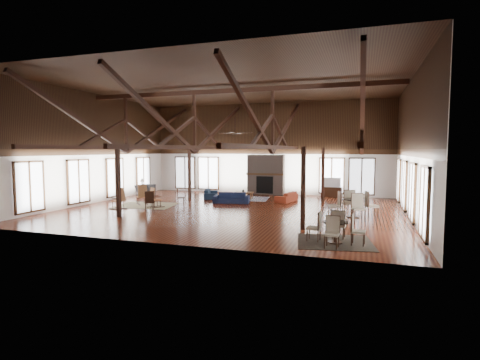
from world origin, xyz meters
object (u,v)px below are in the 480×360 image
(sofa_orange, at_px, (286,197))
(armchair, at_px, (145,190))
(cafe_table_far, at_px, (353,205))
(tv_console, at_px, (332,192))
(sofa_navy_left, at_px, (211,194))
(coffee_table, at_px, (244,193))
(sofa_navy_front, at_px, (231,198))
(cafe_table_near, at_px, (335,228))

(sofa_orange, height_order, armchair, armchair)
(cafe_table_far, bearing_deg, tv_console, 101.43)
(sofa_navy_left, height_order, coffee_table, sofa_navy_left)
(sofa_navy_front, xyz_separation_m, cafe_table_near, (6.07, -7.33, 0.19))
(sofa_navy_left, bearing_deg, armchair, 76.16)
(cafe_table_near, distance_m, cafe_table_far, 4.90)
(coffee_table, xyz_separation_m, cafe_table_far, (6.36, -4.34, 0.20))
(cafe_table_far, bearing_deg, sofa_orange, 132.74)
(sofa_navy_front, distance_m, coffee_table, 1.90)
(sofa_navy_left, height_order, tv_console, tv_console)
(cafe_table_near, bearing_deg, armchair, 144.86)
(coffee_table, xyz_separation_m, armchair, (-6.48, -0.47, -0.01))
(sofa_orange, bearing_deg, coffee_table, -85.74)
(sofa_navy_left, distance_m, armchair, 4.44)
(sofa_orange, xyz_separation_m, armchair, (-9.12, -0.16, 0.08))
(sofa_navy_left, height_order, cafe_table_far, cafe_table_far)
(cafe_table_far, bearing_deg, sofa_navy_left, 153.73)
(cafe_table_far, distance_m, tv_console, 7.26)
(sofa_navy_front, xyz_separation_m, tv_console, (5.04, 4.66, 0.01))
(sofa_orange, xyz_separation_m, cafe_table_near, (3.32, -8.91, 0.21))
(coffee_table, relative_size, tv_console, 0.92)
(sofa_navy_left, distance_m, tv_console, 7.58)
(sofa_orange, bearing_deg, cafe_table_near, 31.46)
(cafe_table_near, relative_size, tv_console, 1.54)
(sofa_orange, bearing_deg, cafe_table_far, 53.77)
(sofa_navy_left, xyz_separation_m, cafe_table_far, (8.41, -4.15, 0.30))
(sofa_navy_left, xyz_separation_m, tv_console, (6.97, 2.96, 0.04))
(coffee_table, bearing_deg, sofa_navy_left, -176.31)
(sofa_orange, relative_size, armchair, 1.72)
(coffee_table, height_order, cafe_table_far, cafe_table_far)
(sofa_navy_left, distance_m, cafe_table_near, 12.07)
(sofa_navy_front, bearing_deg, sofa_navy_left, 127.87)
(sofa_navy_front, xyz_separation_m, sofa_navy_left, (-1.93, 1.71, -0.03))
(coffee_table, distance_m, cafe_table_near, 10.98)
(coffee_table, relative_size, cafe_table_near, 0.60)
(sofa_orange, bearing_deg, armchair, -77.97)
(sofa_navy_front, bearing_deg, sofa_orange, 19.22)
(sofa_navy_front, relative_size, sofa_orange, 1.07)
(sofa_navy_front, bearing_deg, cafe_table_far, -31.42)
(coffee_table, bearing_deg, cafe_table_near, -58.82)
(sofa_navy_left, height_order, sofa_orange, sofa_orange)
(cafe_table_near, bearing_deg, sofa_navy_left, 131.55)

